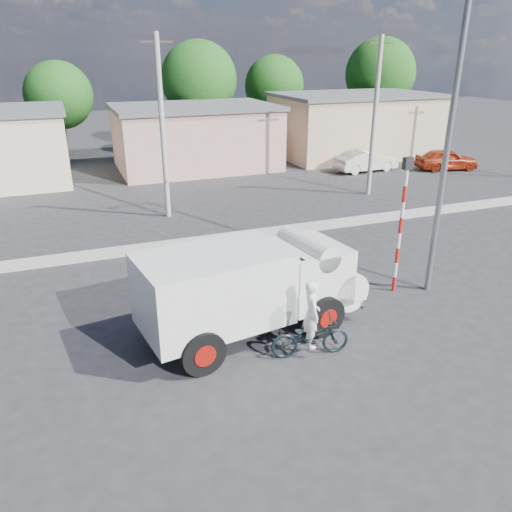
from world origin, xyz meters
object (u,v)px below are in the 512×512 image
object	(u,v)px
car_red	(447,159)
traffic_pole	(402,215)
truck	(254,285)
car_cream	(366,161)
streetlight	(444,136)
cyclist	(311,324)
bicycle	(310,337)

from	to	relation	value
car_red	traffic_pole	world-z (taller)	traffic_pole
truck	car_cream	bearing A→B (deg)	40.81
car_cream	car_red	size ratio (longest dim) A/B	1.04
car_cream	traffic_pole	size ratio (longest dim) A/B	0.96
traffic_pole	streetlight	size ratio (longest dim) A/B	0.48
truck	streetlight	distance (m)	7.05
traffic_pole	streetlight	distance (m)	2.56
truck	car_red	xyz separation A→B (m)	(19.06, 14.62, -0.74)
car_red	cyclist	bearing A→B (deg)	145.27
bicycle	streetlight	bearing A→B (deg)	-58.93
bicycle	streetlight	distance (m)	7.10
car_cream	traffic_pole	distance (m)	17.77
bicycle	streetlight	world-z (taller)	streetlight
car_cream	traffic_pole	xyz separation A→B (m)	(-8.71, -15.37, 1.91)
streetlight	car_red	bearing A→B (deg)	47.53
streetlight	bicycle	bearing A→B (deg)	-158.43
car_red	streetlight	bearing A→B (deg)	151.00
truck	traffic_pole	size ratio (longest dim) A/B	1.48
cyclist	traffic_pole	distance (m)	5.12
cyclist	traffic_pole	bearing A→B (deg)	-51.50
truck	streetlight	size ratio (longest dim) A/B	0.72
car_cream	car_red	xyz separation A→B (m)	(5.20, -1.49, -0.01)
bicycle	car_cream	bearing A→B (deg)	-26.64
bicycle	car_red	world-z (taller)	car_red
truck	car_cream	xyz separation A→B (m)	(13.86, 16.11, -0.73)
cyclist	car_red	xyz separation A→B (m)	(18.14, 16.22, -0.22)
truck	car_red	size ratio (longest dim) A/B	1.62
truck	car_red	distance (m)	24.03
truck	cyclist	bearing A→B (deg)	-68.58
traffic_pole	streetlight	xyz separation A→B (m)	(0.94, -0.30, 2.37)
bicycle	car_red	xyz separation A→B (m)	(18.14, 16.22, 0.15)
car_red	truck	bearing A→B (deg)	140.96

